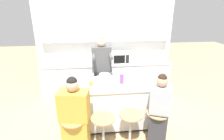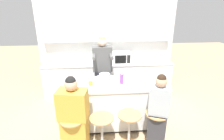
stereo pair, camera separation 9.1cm
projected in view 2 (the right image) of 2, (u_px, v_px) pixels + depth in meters
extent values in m
plane|color=tan|center=(112.00, 122.00, 3.76)|extent=(16.00, 16.00, 0.00)
cube|color=silver|center=(107.00, 44.00, 4.89)|extent=(3.74, 0.06, 2.70)
cube|color=silver|center=(107.00, 27.00, 4.62)|extent=(3.44, 0.16, 0.75)
cube|color=silver|center=(108.00, 78.00, 4.90)|extent=(3.44, 0.57, 0.88)
cube|color=#BCBCC1|center=(108.00, 63.00, 4.74)|extent=(3.47, 0.60, 0.03)
cube|color=black|center=(112.00, 121.00, 3.75)|extent=(1.66, 0.66, 0.06)
cube|color=silver|center=(112.00, 103.00, 3.59)|extent=(1.74, 0.74, 0.84)
cube|color=#BCBCC1|center=(112.00, 84.00, 3.44)|extent=(1.78, 0.78, 0.03)
cylinder|color=#B7BABC|center=(74.00, 135.00, 2.93)|extent=(0.04, 0.04, 0.61)
cylinder|color=tan|center=(72.00, 120.00, 2.82)|extent=(0.40, 0.40, 0.02)
cylinder|color=#B7BABC|center=(102.00, 134.00, 2.97)|extent=(0.04, 0.04, 0.61)
cylinder|color=tan|center=(102.00, 118.00, 2.86)|extent=(0.40, 0.40, 0.02)
cylinder|color=#B7BABC|center=(129.00, 130.00, 3.04)|extent=(0.04, 0.04, 0.61)
cylinder|color=tan|center=(130.00, 115.00, 2.93)|extent=(0.40, 0.40, 0.02)
cylinder|color=#B7BABC|center=(156.00, 129.00, 3.08)|extent=(0.04, 0.04, 0.61)
cylinder|color=tan|center=(157.00, 114.00, 2.97)|extent=(0.40, 0.40, 0.02)
cube|color=#383842|center=(103.00, 89.00, 4.21)|extent=(0.37, 0.22, 0.95)
cube|color=#4C4C4C|center=(102.00, 59.00, 3.95)|extent=(0.44, 0.22, 0.57)
cylinder|color=#4C4C4C|center=(94.00, 57.00, 3.64)|extent=(0.07, 0.31, 0.07)
cylinder|color=#4C4C4C|center=(111.00, 57.00, 3.67)|extent=(0.07, 0.31, 0.07)
sphere|color=#DBB293|center=(102.00, 42.00, 3.81)|extent=(0.20, 0.20, 0.20)
sphere|color=#A37F51|center=(102.00, 39.00, 3.79)|extent=(0.16, 0.16, 0.16)
cube|color=gold|center=(75.00, 134.00, 2.96)|extent=(0.47, 0.33, 0.65)
cube|color=gold|center=(73.00, 105.00, 2.76)|extent=(0.51, 0.36, 0.49)
sphere|color=tan|center=(71.00, 85.00, 2.64)|extent=(0.23, 0.23, 0.20)
sphere|color=black|center=(71.00, 81.00, 2.62)|extent=(0.19, 0.19, 0.16)
cube|color=#333338|center=(156.00, 129.00, 3.07)|extent=(0.38, 0.35, 0.65)
cube|color=#9EA8B2|center=(159.00, 101.00, 2.87)|extent=(0.39, 0.32, 0.50)
sphere|color=tan|center=(161.00, 82.00, 2.75)|extent=(0.24, 0.24, 0.19)
sphere|color=black|center=(162.00, 79.00, 2.73)|extent=(0.19, 0.19, 0.15)
cylinder|color=#B7BABC|center=(105.00, 78.00, 3.52)|extent=(0.21, 0.21, 0.14)
cylinder|color=#B7BABC|center=(105.00, 74.00, 3.50)|extent=(0.22, 0.22, 0.01)
cylinder|color=#B7BABC|center=(98.00, 76.00, 3.50)|extent=(0.05, 0.01, 0.01)
cylinder|color=#B7BABC|center=(111.00, 75.00, 3.52)|extent=(0.05, 0.01, 0.01)
cylinder|color=silver|center=(140.00, 79.00, 3.53)|extent=(0.18, 0.18, 0.08)
cylinder|color=orange|center=(90.00, 83.00, 3.35)|extent=(0.08, 0.08, 0.08)
torus|color=orange|center=(93.00, 83.00, 3.35)|extent=(0.04, 0.01, 0.04)
ellipsoid|color=yellow|center=(154.00, 87.00, 3.21)|extent=(0.14, 0.05, 0.06)
ellipsoid|color=yellow|center=(151.00, 86.00, 3.24)|extent=(0.10, 0.13, 0.06)
ellipsoid|color=yellow|center=(155.00, 86.00, 3.25)|extent=(0.12, 0.12, 0.06)
cube|color=#7A428E|center=(122.00, 79.00, 3.40)|extent=(0.07, 0.07, 0.19)
cylinder|color=white|center=(122.00, 74.00, 3.36)|extent=(0.03, 0.03, 0.02)
cube|color=white|center=(121.00, 58.00, 4.69)|extent=(0.47, 0.34, 0.28)
cube|color=black|center=(121.00, 59.00, 4.52)|extent=(0.29, 0.01, 0.21)
cube|color=black|center=(129.00, 59.00, 4.54)|extent=(0.08, 0.01, 0.22)
cylinder|color=#A86042|center=(97.00, 61.00, 4.70)|extent=(0.12, 0.12, 0.08)
sphere|color=#387538|center=(97.00, 57.00, 4.66)|extent=(0.17, 0.17, 0.17)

